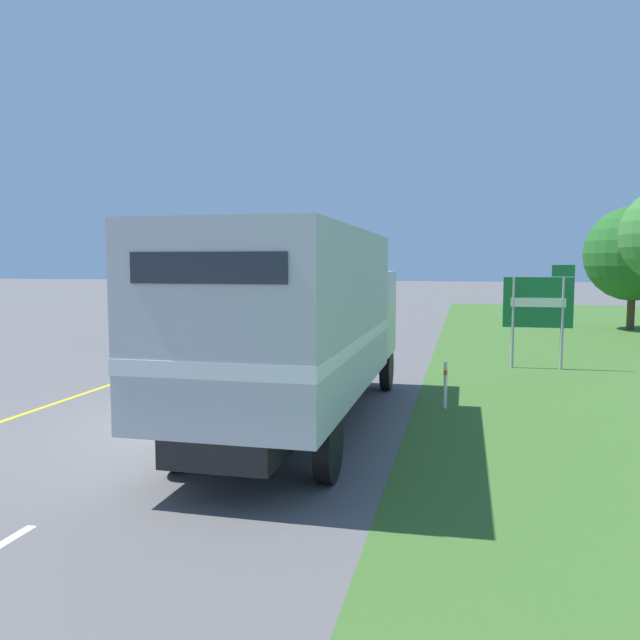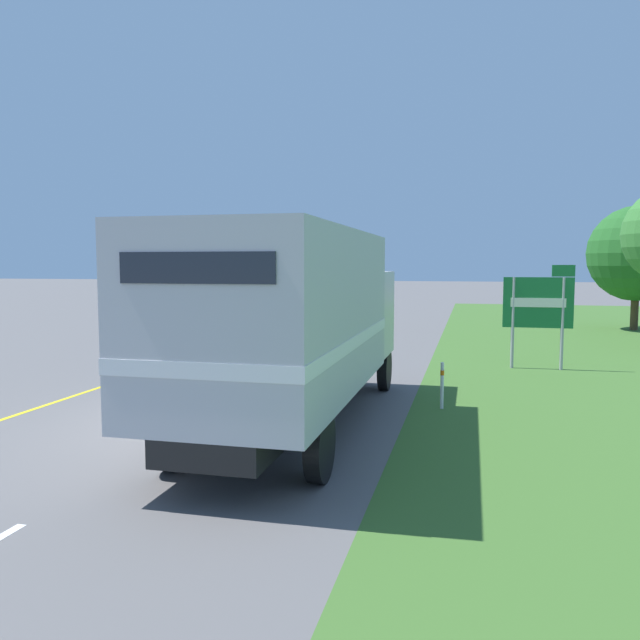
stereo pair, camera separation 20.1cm
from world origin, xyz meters
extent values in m
plane|color=#5B5959|center=(0.00, 0.00, 0.00)|extent=(200.00, 200.00, 0.00)
cube|color=yellow|center=(-3.70, 10.62, 0.00)|extent=(0.12, 52.76, 0.01)
cube|color=white|center=(0.00, 0.35, 0.00)|extent=(0.12, 2.60, 0.01)
cube|color=white|center=(0.00, 6.95, 0.00)|extent=(0.12, 2.60, 0.01)
cube|color=white|center=(0.00, 13.55, 0.00)|extent=(0.12, 2.60, 0.01)
cube|color=white|center=(0.00, 20.15, 0.00)|extent=(0.12, 2.60, 0.01)
cube|color=white|center=(0.00, 26.75, 0.00)|extent=(0.12, 2.60, 0.01)
cylinder|color=black|center=(0.77, 3.56, 0.50)|extent=(0.22, 1.00, 1.00)
cylinder|color=black|center=(2.93, 3.56, 0.50)|extent=(0.22, 1.00, 1.00)
cylinder|color=black|center=(0.77, -2.81, 0.50)|extent=(0.22, 1.00, 1.00)
cylinder|color=black|center=(2.93, -2.81, 0.50)|extent=(0.22, 1.00, 1.00)
cube|color=black|center=(1.85, 0.00, 0.68)|extent=(1.38, 8.49, 0.36)
cube|color=#B7B7BC|center=(1.85, -1.05, 2.17)|extent=(2.52, 6.39, 2.61)
cube|color=white|center=(1.85, -1.05, 1.71)|extent=(2.54, 6.41, 0.20)
cube|color=#232833|center=(1.85, -4.26, 2.88)|extent=(1.89, 0.03, 0.36)
cube|color=#B7B7BC|center=(1.85, 3.20, 1.81)|extent=(2.42, 2.10, 1.90)
cube|color=#283342|center=(1.85, 4.26, 2.05)|extent=(2.14, 0.03, 0.85)
cylinder|color=black|center=(-2.56, 17.31, 0.33)|extent=(0.16, 0.66, 0.66)
cylinder|color=black|center=(-1.08, 17.31, 0.33)|extent=(0.16, 0.66, 0.66)
cylinder|color=black|center=(-2.56, 14.69, 0.33)|extent=(0.16, 0.66, 0.66)
cylinder|color=black|center=(-1.08, 14.69, 0.33)|extent=(0.16, 0.66, 0.66)
cube|color=white|center=(-1.82, 16.00, 0.77)|extent=(1.80, 4.22, 0.88)
cube|color=#282D38|center=(-1.82, 15.83, 1.58)|extent=(1.55, 2.32, 0.75)
cube|color=red|center=(-2.45, 13.88, 0.92)|extent=(0.20, 0.03, 0.14)
cube|color=red|center=(-1.19, 13.88, 0.92)|extent=(0.20, 0.03, 0.14)
cylinder|color=#9E9EA3|center=(6.01, 7.49, 1.28)|extent=(0.09, 0.09, 2.57)
cylinder|color=#9E9EA3|center=(7.32, 7.49, 1.28)|extent=(0.09, 0.09, 2.57)
cube|color=#196B33|center=(6.67, 7.49, 1.87)|extent=(1.88, 0.06, 1.41)
cube|color=#196B33|center=(7.30, 7.49, 2.75)|extent=(0.60, 0.06, 0.32)
cube|color=silver|center=(6.67, 7.45, 1.87)|extent=(1.46, 0.02, 0.25)
cylinder|color=#4C3823|center=(11.94, 19.48, 0.86)|extent=(0.33, 0.33, 1.72)
sphere|color=#236023|center=(11.94, 19.48, 3.41)|extent=(4.22, 4.22, 4.22)
cylinder|color=white|center=(4.32, 1.93, 0.47)|extent=(0.07, 0.07, 0.95)
cylinder|color=orange|center=(4.32, 1.93, 0.74)|extent=(0.08, 0.08, 0.10)
camera|label=1|loc=(4.67, -10.79, 2.92)|focal=35.00mm
camera|label=2|loc=(4.86, -10.74, 2.92)|focal=35.00mm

